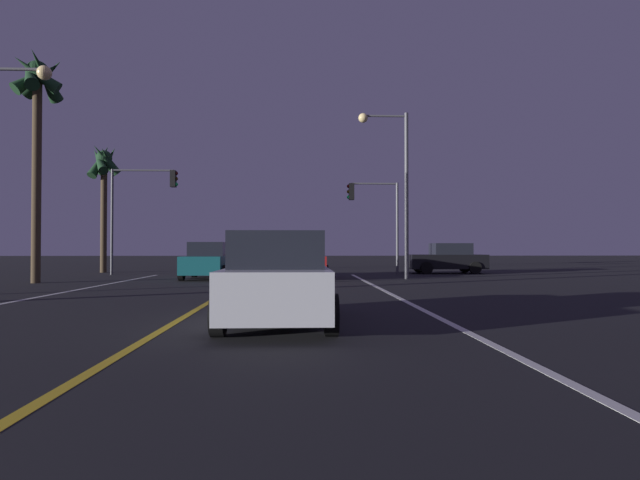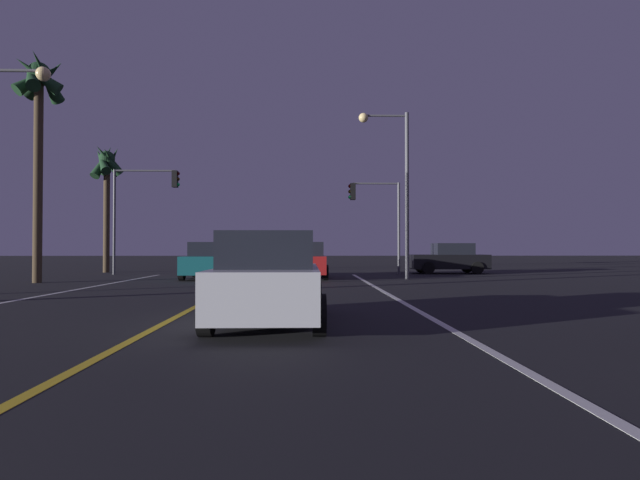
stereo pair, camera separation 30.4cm
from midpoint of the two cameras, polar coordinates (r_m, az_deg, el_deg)
name	(u,v)px [view 2 (the right image)]	position (r m, az deg, el deg)	size (l,w,h in m)	color
lane_edge_right	(433,319)	(10.44, 13.41, -8.64)	(0.16, 34.30, 0.01)	silver
lane_center_divider	(170,320)	(10.41, -15.68, -8.66)	(0.16, 34.30, 0.01)	gold
car_crossing_side	(449,259)	(29.65, 14.59, -2.05)	(4.30, 2.02, 1.70)	black
car_ahead_far	(306,261)	(23.83, -1.26, -2.36)	(2.02, 4.30, 1.70)	black
car_lead_same_lane	(269,280)	(9.46, -4.83, -4.49)	(2.02, 4.30, 1.70)	black
car_oncoming	(209,261)	(24.22, -12.02, -2.32)	(2.02, 4.30, 1.70)	black
traffic_light_near_right	(374,206)	(28.02, 6.38, 3.82)	(2.85, 0.36, 5.02)	#4C4C51
traffic_light_near_left	(145,196)	(29.09, -18.72, 4.65)	(3.58, 0.36, 5.67)	#4C4C51
street_lamp_left_mid	(0,146)	(18.64, -31.85, 8.92)	(2.11, 0.44, 7.06)	#4C4C51
street_lamp_right_far	(395,172)	(23.85, 8.81, 7.51)	(2.32, 0.44, 7.68)	#4C4C51
palm_tree_left_mid	(39,99)	(24.53, -28.68, 13.74)	(2.18, 2.17, 9.46)	#473826
palm_tree_left_far	(107,170)	(32.64, -22.57, 7.23)	(2.17, 2.26, 7.69)	#473826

